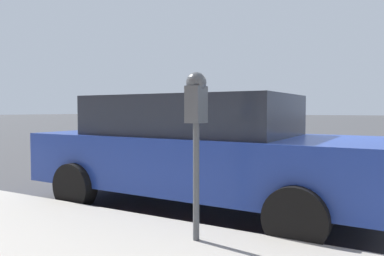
{
  "coord_description": "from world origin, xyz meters",
  "views": [
    {
      "loc": [
        -5.69,
        -1.47,
        1.36
      ],
      "look_at": [
        -2.29,
        0.42,
        1.17
      ],
      "focal_mm": 35.0,
      "sensor_mm": 36.0,
      "label": 1
    }
  ],
  "objects": [
    {
      "name": "ground_plane",
      "position": [
        0.0,
        0.0,
        0.0
      ],
      "size": [
        220.0,
        220.0,
        0.0
      ],
      "primitive_type": "plane",
      "color": "#424244"
    },
    {
      "name": "parking_meter",
      "position": [
        -2.66,
        0.17,
        1.34
      ],
      "size": [
        0.21,
        0.19,
        1.56
      ],
      "color": "#4C5156",
      "rests_on": "sidewalk"
    },
    {
      "name": "car_blue",
      "position": [
        -1.15,
        0.92,
        0.82
      ],
      "size": [
        2.15,
        4.9,
        1.56
      ],
      "rotation": [
        0.0,
        0.0,
        3.12
      ],
      "color": "navy",
      "rests_on": "ground_plane"
    }
  ]
}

